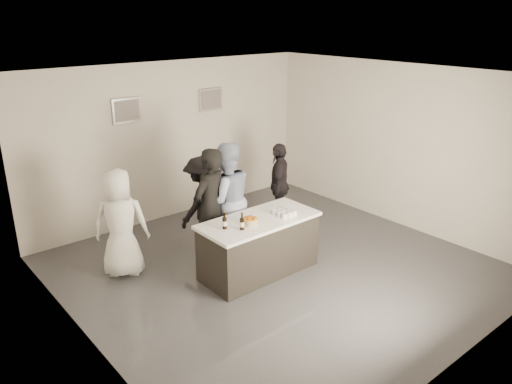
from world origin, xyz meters
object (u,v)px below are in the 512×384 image
Objects in this scene: person_main_black at (210,208)px; person_guest_right at (279,185)px; person_guest_left at (121,223)px; cake at (250,222)px; beer_bottle_b at (242,221)px; person_guest_back at (202,202)px; person_main_blue at (226,200)px; bar_counter at (259,246)px; beer_bottle_a at (225,220)px.

person_main_black is 1.21× the size of person_guest_right.
person_guest_left is (-1.22, 0.60, -0.12)m from person_main_black.
person_main_black is at bearing -28.78° from person_guest_right.
person_guest_left is at bearing 135.00° from cake.
cake is 0.88× the size of beer_bottle_b.
cake is 0.14× the size of person_guest_left.
person_guest_back is at bearing 85.52° from cake.
beer_bottle_b is at bearing 163.80° from person_guest_left.
person_main_black is 1.00× the size of person_main_blue.
bar_counter is 0.55m from cake.
person_guest_back is (-1.63, 0.16, 0.00)m from person_guest_right.
person_guest_left is (-1.62, 1.31, 0.39)m from bar_counter.
person_guest_right is (2.12, 1.16, -0.24)m from beer_bottle_a.
person_guest_right reaches higher than beer_bottle_b.
person_guest_back is (-0.12, 1.35, 0.35)m from bar_counter.
beer_bottle_a is at bearing 163.18° from person_guest_left.
beer_bottle_b is at bearing -47.10° from beer_bottle_a.
person_main_black is (0.04, 0.86, -0.07)m from beer_bottle_b.
beer_bottle_a is at bearing 46.84° from person_guest_back.
beer_bottle_b is at bearing -161.61° from bar_counter.
beer_bottle_a is at bearing 65.06° from person_main_blue.
cake is at bearing 169.92° from person_guest_left.
person_main_blue is at bearing 83.26° from person_guest_back.
person_guest_right reaches higher than cake.
beer_bottle_a is at bearing 51.63° from person_main_black.
person_main_black is 1.20× the size of person_guest_back.
person_guest_right is 0.99× the size of person_guest_back.
person_guest_right is (1.91, 0.48, -0.16)m from person_main_black.
person_guest_left reaches higher than person_guest_right.
person_main_blue reaches higher than person_guest_left.
person_main_blue is 1.20× the size of person_guest_back.
person_main_black is (0.21, 0.68, -0.07)m from beer_bottle_a.
beer_bottle_b is (-0.44, -0.15, 0.58)m from bar_counter.
bar_counter is at bearing 101.52° from person_main_blue.
beer_bottle_a is 0.14× the size of person_main_black.
cake is at bearing 19.73° from beer_bottle_b.
beer_bottle_b is at bearing 66.35° from person_main_black.
beer_bottle_b is at bearing 55.28° from person_guest_back.
person_guest_back reaches higher than cake.
bar_counter is at bearing 98.30° from person_main_black.
person_main_blue is at bearing 74.55° from cake.
beer_bottle_a is 0.15× the size of person_guest_left.
beer_bottle_a is 0.16× the size of person_guest_back.
cake is at bearing -6.86° from person_guest_right.
beer_bottle_b is 1.55m from person_guest_back.
beer_bottle_a is (-0.38, 0.11, 0.09)m from cake.
person_guest_right reaches higher than beer_bottle_a.
beer_bottle_a is at bearing 176.45° from bar_counter.
person_guest_left reaches higher than beer_bottle_b.
person_guest_left is at bearing 128.88° from beer_bottle_b.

